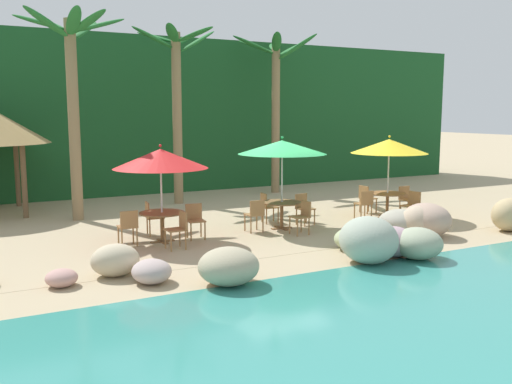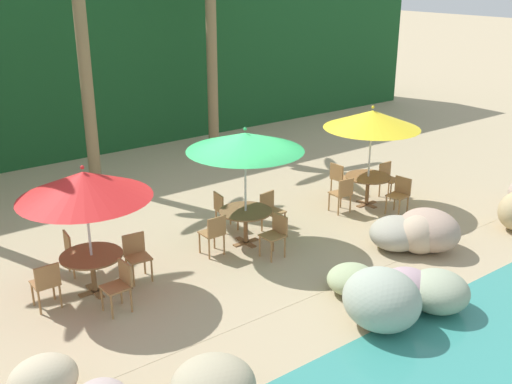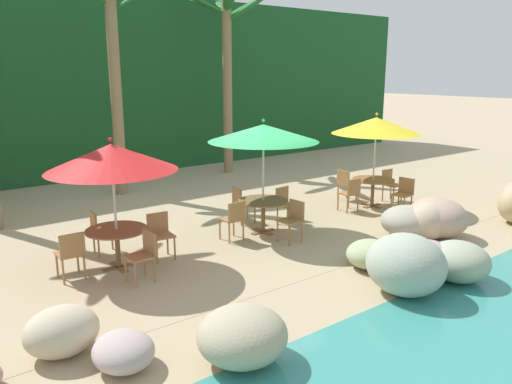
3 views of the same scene
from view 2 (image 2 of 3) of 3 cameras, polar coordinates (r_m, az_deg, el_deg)
name	(u,v)px [view 2 (image 2 of 3)]	position (r m, az deg, el deg)	size (l,w,h in m)	color
ground_plane	(236,244)	(12.86, -1.87, -4.86)	(120.00, 120.00, 0.00)	tan
terrace_deck	(236,243)	(12.86, -1.87, -4.84)	(18.00, 5.20, 0.01)	tan
foliage_backdrop	(64,54)	(19.85, -17.57, 12.28)	(28.00, 2.40, 6.00)	#194C23
rock_seawall	(391,267)	(11.34, 12.55, -6.89)	(15.17, 3.09, 0.99)	#A7A18F
umbrella_red	(84,185)	(10.59, -15.83, 0.64)	(2.29, 2.29, 2.39)	silver
dining_table_red	(92,261)	(11.14, -15.13, -6.29)	(1.10, 1.10, 0.74)	brown
chair_red_seaward	(136,253)	(11.48, -11.16, -5.67)	(0.46, 0.47, 0.87)	#9E7042
chair_red_inland	(74,250)	(11.91, -16.69, -5.20)	(0.47, 0.46, 0.87)	#9E7042
chair_red_left	(46,282)	(10.88, -19.07, -8.02)	(0.42, 0.43, 0.87)	#9E7042
chair_red_right	(120,283)	(10.53, -12.62, -8.32)	(0.45, 0.44, 0.87)	#9E7042
umbrella_green	(245,142)	(12.11, -1.03, 4.73)	(2.38, 2.38, 2.52)	silver
dining_table_green	(246,216)	(12.63, -0.98, -2.28)	(1.10, 1.10, 0.74)	brown
chair_green_seaward	(270,209)	(13.29, 1.37, -1.57)	(0.48, 0.48, 0.87)	#9E7042
chair_green_inland	(223,208)	(13.33, -3.10, -1.54)	(0.48, 0.47, 0.87)	#9E7042
chair_green_left	(214,232)	(12.16, -3.97, -3.78)	(0.42, 0.43, 0.87)	#9E7042
chair_green_right	(276,232)	(12.13, 1.88, -3.80)	(0.45, 0.44, 0.87)	#9E7042
umbrella_yellow	(372,119)	(14.51, 10.84, 6.71)	(2.27, 2.27, 2.47)	silver
dining_table_yellow	(368,181)	(14.94, 10.46, 1.01)	(1.10, 1.10, 0.74)	brown
chair_yellow_seaward	(388,177)	(15.64, 12.26, 1.38)	(0.43, 0.44, 0.87)	#9E7042
chair_yellow_inland	(339,177)	(15.42, 7.81, 1.40)	(0.45, 0.44, 0.87)	#9E7042
chair_yellow_left	(343,193)	(14.38, 8.13, -0.05)	(0.46, 0.47, 0.87)	#9E7042
chair_yellow_right	(400,193)	(14.61, 13.35, -0.08)	(0.48, 0.47, 0.87)	#9E7042
palm_tree_second	(82,31)	(16.00, -16.04, 14.28)	(2.97, 2.73, 5.97)	olive
palm_tree_third	(210,17)	(18.67, -4.30, 16.09)	(3.46, 3.30, 6.06)	olive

